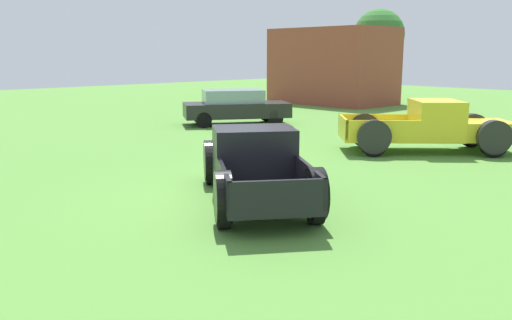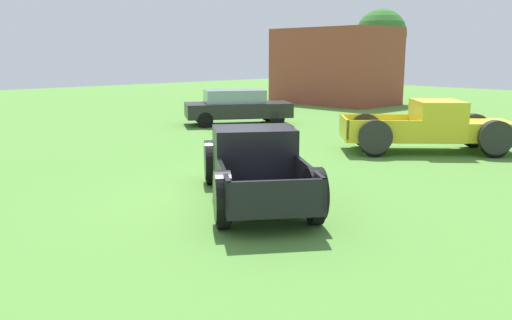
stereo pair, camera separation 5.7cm
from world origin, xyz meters
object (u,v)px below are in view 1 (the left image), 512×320
oak_tree_east (379,35)px  pickup_truck_behind_left (437,127)px  pickup_truck_foreground (253,164)px  sedan_distant_a (236,106)px

oak_tree_east → pickup_truck_behind_left: bearing=-49.6°
pickup_truck_foreground → sedan_distant_a: (-9.50, 7.80, 0.07)m
pickup_truck_foreground → pickup_truck_behind_left: size_ratio=1.00×
pickup_truck_behind_left → oak_tree_east: size_ratio=0.89×
pickup_truck_behind_left → pickup_truck_foreground: bearing=-89.8°
pickup_truck_foreground → sedan_distant_a: 12.29m
pickup_truck_behind_left → sedan_distant_a: size_ratio=1.05×
sedan_distant_a → pickup_truck_foreground: bearing=-39.4°
pickup_truck_foreground → sedan_distant_a: pickup_truck_foreground is taller
pickup_truck_foreground → pickup_truck_behind_left: pickup_truck_behind_left is taller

